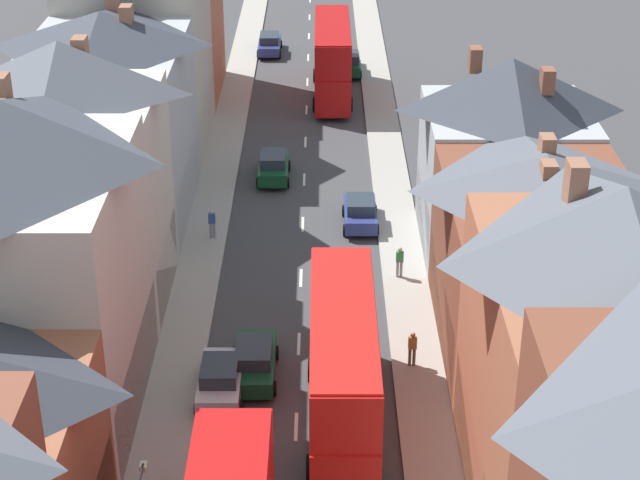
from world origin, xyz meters
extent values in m
cube|color=#A8A399|center=(-5.10, 38.00, 0.07)|extent=(2.20, 104.00, 0.14)
cube|color=#A8A399|center=(5.10, 38.00, 0.07)|extent=(2.20, 104.00, 0.14)
cube|color=silver|center=(0.00, 18.00, 0.01)|extent=(0.14, 1.80, 0.01)
cube|color=silver|center=(0.00, 24.00, 0.01)|extent=(0.14, 1.80, 0.01)
cube|color=silver|center=(0.00, 30.00, 0.01)|extent=(0.14, 1.80, 0.01)
cube|color=silver|center=(0.00, 36.00, 0.01)|extent=(0.14, 1.80, 0.01)
cube|color=silver|center=(0.00, 42.00, 0.01)|extent=(0.14, 1.80, 0.01)
cube|color=silver|center=(0.00, 48.00, 0.01)|extent=(0.14, 1.80, 0.01)
cube|color=silver|center=(0.00, 54.00, 0.01)|extent=(0.14, 1.80, 0.01)
cube|color=silver|center=(0.00, 60.00, 0.01)|extent=(0.14, 1.80, 0.01)
cube|color=silver|center=(0.00, 66.00, 0.01)|extent=(0.14, 1.80, 0.01)
cube|color=silver|center=(0.00, 72.00, 0.01)|extent=(0.14, 1.80, 0.01)
cube|color=silver|center=(0.00, 78.00, 0.01)|extent=(0.14, 1.80, 0.01)
cube|color=silver|center=(0.00, 84.00, 0.01)|extent=(0.14, 1.80, 0.01)
cube|color=beige|center=(-10.20, 19.15, 5.29)|extent=(8.00, 10.72, 10.58)
cube|color=navy|center=(-6.26, 19.15, 1.60)|extent=(0.12, 9.86, 3.20)
pyramid|color=#474C56|center=(-10.20, 19.15, 11.82)|extent=(8.00, 10.72, 2.48)
cube|color=#99664C|center=(-10.84, 21.69, 12.46)|extent=(0.60, 0.90, 1.29)
cube|color=beige|center=(-10.20, 28.10, 5.06)|extent=(8.00, 7.16, 10.12)
cube|color=black|center=(-6.26, 28.10, 1.60)|extent=(0.12, 6.59, 3.20)
pyramid|color=#565B66|center=(-10.20, 28.10, 11.32)|extent=(8.00, 7.16, 2.40)
cube|color=#99664C|center=(-9.45, 29.01, 11.86)|extent=(0.60, 0.90, 1.08)
cube|color=#ADB2B7|center=(-10.20, 37.19, 4.81)|extent=(8.00, 11.03, 9.61)
cube|color=olive|center=(-6.26, 37.19, 1.60)|extent=(0.12, 10.14, 3.20)
pyramid|color=#383D47|center=(-10.20, 37.19, 10.49)|extent=(8.00, 11.03, 1.76)
cube|color=#99664C|center=(-8.84, 37.25, 11.07)|extent=(0.60, 0.90, 1.15)
cube|color=#99664C|center=(-9.95, 39.52, 11.17)|extent=(0.60, 0.90, 1.37)
cube|color=#BCB7A8|center=(-10.20, 47.77, 5.65)|extent=(8.00, 10.13, 11.30)
cube|color=olive|center=(-6.26, 47.77, 1.60)|extent=(0.12, 9.32, 3.20)
cube|color=#B2704C|center=(-10.20, 57.46, 5.83)|extent=(8.00, 9.24, 11.67)
cube|color=black|center=(-6.26, 57.46, 1.60)|extent=(0.12, 8.50, 3.20)
cube|color=#A36042|center=(10.20, 13.38, 4.81)|extent=(8.00, 11.21, 9.61)
cube|color=black|center=(6.26, 13.38, 1.60)|extent=(0.12, 10.32, 3.20)
pyramid|color=#565B66|center=(10.20, 13.38, 10.98)|extent=(8.00, 11.21, 2.73)
cube|color=#99664C|center=(9.04, 15.03, 11.71)|extent=(0.60, 0.90, 1.47)
cube|color=brown|center=(10.20, 24.32, 3.62)|extent=(8.00, 10.68, 7.24)
cube|color=olive|center=(6.26, 24.32, 1.60)|extent=(0.12, 9.82, 3.20)
pyramid|color=#565B66|center=(10.20, 24.32, 8.06)|extent=(8.00, 10.68, 1.64)
cube|color=#99664C|center=(10.04, 23.19, 8.53)|extent=(0.60, 0.90, 0.95)
cube|color=#99664C|center=(10.36, 25.28, 8.68)|extent=(0.60, 0.90, 1.25)
cube|color=#ADB2B7|center=(10.20, 33.51, 3.71)|extent=(8.00, 7.69, 7.42)
cube|color=olive|center=(6.26, 33.51, 1.60)|extent=(0.12, 7.07, 3.20)
pyramid|color=#383D47|center=(10.20, 33.51, 8.74)|extent=(8.00, 7.69, 2.64)
cube|color=brown|center=(8.68, 35.60, 9.35)|extent=(0.60, 0.90, 1.22)
cube|color=brown|center=(11.66, 32.38, 9.33)|extent=(0.60, 0.90, 1.17)
cube|color=#B70F0F|center=(1.80, 56.69, 1.65)|extent=(2.44, 10.80, 2.50)
cube|color=#B70F0F|center=(1.80, 56.69, 4.05)|extent=(2.44, 10.58, 2.30)
cube|color=#B70F0F|center=(1.80, 56.69, 5.25)|extent=(2.39, 10.37, 0.10)
cube|color=#28333D|center=(1.80, 62.04, 1.85)|extent=(2.20, 0.10, 1.20)
cube|color=#28333D|center=(1.80, 62.04, 4.15)|extent=(2.20, 0.10, 1.10)
cube|color=#28333D|center=(0.61, 56.69, 1.90)|extent=(0.06, 9.18, 0.90)
cube|color=#28333D|center=(0.61, 56.69, 4.15)|extent=(0.06, 9.18, 0.90)
cube|color=yellow|center=(1.80, 62.04, 4.95)|extent=(1.34, 0.08, 0.32)
cylinder|color=black|center=(0.58, 60.03, 0.50)|extent=(0.30, 1.00, 1.00)
cylinder|color=black|center=(3.02, 60.03, 0.50)|extent=(0.30, 1.00, 1.00)
cylinder|color=black|center=(0.58, 53.72, 0.50)|extent=(0.30, 1.00, 1.00)
cylinder|color=black|center=(3.02, 53.72, 0.50)|extent=(0.30, 1.00, 1.00)
cube|color=#28333D|center=(-1.80, 12.07, 4.15)|extent=(2.20, 0.10, 1.10)
cube|color=yellow|center=(-1.80, 12.07, 4.95)|extent=(1.34, 0.08, 0.32)
cube|color=red|center=(1.80, 17.85, 1.65)|extent=(2.44, 10.80, 2.50)
cube|color=red|center=(1.80, 17.85, 4.05)|extent=(2.44, 10.58, 2.30)
cube|color=red|center=(1.80, 17.85, 5.25)|extent=(2.39, 10.37, 0.10)
cube|color=#28333D|center=(1.80, 23.20, 1.85)|extent=(2.20, 0.10, 1.20)
cube|color=#28333D|center=(1.80, 23.20, 4.15)|extent=(2.20, 0.10, 1.10)
cube|color=#28333D|center=(0.61, 17.85, 1.90)|extent=(0.06, 9.18, 0.90)
cube|color=#28333D|center=(0.61, 17.85, 4.15)|extent=(0.06, 9.18, 0.90)
cube|color=yellow|center=(1.80, 23.20, 4.95)|extent=(1.34, 0.08, 0.32)
cylinder|color=black|center=(0.58, 21.19, 0.50)|extent=(0.30, 1.00, 1.00)
cylinder|color=black|center=(3.02, 21.19, 0.50)|extent=(0.30, 1.00, 1.00)
cylinder|color=black|center=(0.58, 14.88, 0.50)|extent=(0.30, 1.00, 1.00)
cylinder|color=black|center=(3.02, 14.88, 0.50)|extent=(0.30, 1.00, 1.00)
cube|color=silver|center=(-3.10, 20.08, 0.68)|extent=(1.70, 3.96, 0.74)
cube|color=#28333D|center=(-3.10, 19.88, 1.35)|extent=(1.46, 1.98, 0.60)
cylinder|color=black|center=(-3.95, 21.31, 0.31)|extent=(0.20, 0.62, 0.62)
cylinder|color=black|center=(-2.25, 21.31, 0.31)|extent=(0.20, 0.62, 0.62)
cylinder|color=black|center=(-3.95, 18.85, 0.31)|extent=(0.20, 0.62, 0.62)
cylinder|color=black|center=(-2.25, 18.85, 0.31)|extent=(0.20, 0.62, 0.62)
cube|color=#144728|center=(3.10, 62.06, 0.68)|extent=(1.70, 4.32, 0.75)
cube|color=#28333D|center=(3.10, 61.84, 1.36)|extent=(1.46, 2.16, 0.60)
cylinder|color=black|center=(2.25, 63.40, 0.31)|extent=(0.20, 0.62, 0.62)
cylinder|color=black|center=(3.95, 63.40, 0.31)|extent=(0.20, 0.62, 0.62)
cylinder|color=black|center=(2.25, 60.72, 0.31)|extent=(0.20, 0.62, 0.62)
cylinder|color=black|center=(3.95, 60.72, 0.31)|extent=(0.20, 0.62, 0.62)
cube|color=#144728|center=(-1.80, 21.48, 0.67)|extent=(1.70, 4.26, 0.72)
cube|color=#28333D|center=(-1.80, 21.27, 1.33)|extent=(1.46, 2.13, 0.60)
cylinder|color=black|center=(-2.65, 22.80, 0.31)|extent=(0.20, 0.62, 0.62)
cylinder|color=black|center=(-0.95, 22.80, 0.31)|extent=(0.20, 0.62, 0.62)
cylinder|color=black|center=(-2.65, 20.16, 0.31)|extent=(0.20, 0.62, 0.62)
cylinder|color=black|center=(-0.95, 20.16, 0.31)|extent=(0.20, 0.62, 0.62)
cube|color=#144728|center=(-1.80, 42.13, 0.69)|extent=(1.70, 4.13, 0.76)
cube|color=#28333D|center=(-1.80, 41.92, 1.37)|extent=(1.46, 2.07, 0.60)
cylinder|color=black|center=(-2.65, 43.41, 0.31)|extent=(0.20, 0.62, 0.62)
cylinder|color=black|center=(-0.95, 43.41, 0.31)|extent=(0.20, 0.62, 0.62)
cylinder|color=black|center=(-2.65, 40.85, 0.31)|extent=(0.20, 0.62, 0.62)
cylinder|color=black|center=(-0.95, 40.85, 0.31)|extent=(0.20, 0.62, 0.62)
cube|color=navy|center=(3.10, 35.88, 0.67)|extent=(1.70, 3.85, 0.73)
cube|color=#28333D|center=(3.10, 35.68, 1.34)|extent=(1.46, 1.93, 0.60)
cylinder|color=black|center=(2.25, 37.07, 0.31)|extent=(0.20, 0.62, 0.62)
cylinder|color=black|center=(3.95, 37.07, 0.31)|extent=(0.20, 0.62, 0.62)
cylinder|color=black|center=(2.25, 34.68, 0.31)|extent=(0.20, 0.62, 0.62)
cylinder|color=black|center=(3.95, 34.68, 0.31)|extent=(0.20, 0.62, 0.62)
cube|color=navy|center=(-3.10, 67.25, 0.66)|extent=(1.70, 4.50, 0.69)
cube|color=#28333D|center=(-3.10, 67.03, 1.30)|extent=(1.46, 2.25, 0.60)
cylinder|color=black|center=(-3.95, 68.65, 0.31)|extent=(0.20, 0.62, 0.62)
cylinder|color=black|center=(-2.25, 68.65, 0.31)|extent=(0.20, 0.62, 0.62)
cylinder|color=black|center=(-3.95, 65.86, 0.31)|extent=(0.20, 0.62, 0.62)
cylinder|color=black|center=(-2.25, 65.86, 0.31)|extent=(0.20, 0.62, 0.62)
cylinder|color=brown|center=(4.74, 22.13, 0.56)|extent=(0.14, 0.14, 0.84)
cylinder|color=brown|center=(4.92, 22.13, 0.56)|extent=(0.14, 0.14, 0.84)
cube|color=#A87A38|center=(4.83, 22.13, 1.25)|extent=(0.36, 0.22, 0.54)
sphere|color=#9E7051|center=(4.83, 22.13, 1.64)|extent=(0.22, 0.22, 0.22)
cylinder|color=gray|center=(4.72, 29.90, 0.56)|extent=(0.14, 0.14, 0.84)
cylinder|color=gray|center=(4.90, 29.90, 0.56)|extent=(0.14, 0.14, 0.84)
cube|color=#338447|center=(4.81, 29.90, 1.25)|extent=(0.36, 0.22, 0.54)
sphere|color=tan|center=(4.81, 29.90, 1.64)|extent=(0.22, 0.22, 0.22)
cylinder|color=gray|center=(-4.79, 34.14, 0.56)|extent=(0.14, 0.14, 0.84)
cylinder|color=gray|center=(-4.61, 34.14, 0.56)|extent=(0.14, 0.14, 0.84)
cube|color=#2D4C9E|center=(-4.70, 34.14, 1.25)|extent=(0.36, 0.22, 0.54)
sphere|color=beige|center=(-4.70, 34.14, 1.64)|extent=(0.22, 0.22, 0.22)
cylinder|color=black|center=(-4.25, 8.54, 5.40)|extent=(0.08, 0.90, 0.08)
cube|color=beige|center=(-4.25, 8.99, 5.32)|extent=(0.20, 0.32, 0.20)
camera|label=1|loc=(0.94, -15.91, 25.44)|focal=60.00mm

